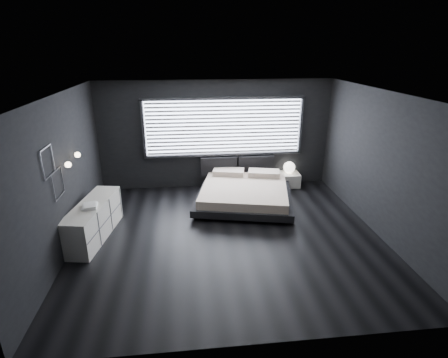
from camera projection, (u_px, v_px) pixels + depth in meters
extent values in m
plane|color=black|center=(229.00, 236.00, 7.02)|extent=(6.00, 6.00, 0.00)
plane|color=silver|center=(229.00, 94.00, 6.02)|extent=(6.00, 6.00, 0.00)
cube|color=black|center=(216.00, 135.00, 9.07)|extent=(6.00, 0.04, 2.80)
cube|color=black|center=(259.00, 251.00, 3.97)|extent=(6.00, 0.04, 2.80)
cube|color=black|center=(62.00, 176.00, 6.21)|extent=(0.04, 5.50, 2.80)
cube|color=black|center=(381.00, 165.00, 6.83)|extent=(0.04, 5.50, 2.80)
cube|color=white|center=(224.00, 127.00, 9.00)|extent=(4.00, 0.02, 1.38)
cube|color=#47474C|center=(143.00, 129.00, 8.76)|extent=(0.06, 0.08, 1.48)
cube|color=#47474C|center=(301.00, 125.00, 9.18)|extent=(0.06, 0.08, 1.48)
cube|color=#47474C|center=(224.00, 99.00, 8.71)|extent=(4.14, 0.08, 0.06)
cube|color=#47474C|center=(224.00, 155.00, 9.23)|extent=(4.14, 0.08, 0.06)
cube|color=silver|center=(224.00, 128.00, 8.94)|extent=(3.94, 0.03, 1.32)
cube|color=black|center=(219.00, 167.00, 9.27)|extent=(0.96, 0.16, 0.52)
cube|color=black|center=(256.00, 165.00, 9.38)|extent=(0.96, 0.16, 0.52)
cylinder|color=silver|center=(64.00, 165.00, 6.19)|extent=(0.10, 0.02, 0.02)
sphere|color=#FFE5B7|center=(68.00, 165.00, 6.20)|extent=(0.11, 0.11, 0.11)
cylinder|color=silver|center=(74.00, 155.00, 6.75)|extent=(0.10, 0.02, 0.02)
sphere|color=#FFE5B7|center=(78.00, 155.00, 6.76)|extent=(0.11, 0.11, 0.11)
cube|color=#47474C|center=(45.00, 148.00, 5.46)|extent=(0.01, 0.46, 0.02)
cube|color=#47474C|center=(50.00, 176.00, 5.63)|extent=(0.01, 0.46, 0.02)
cube|color=#47474C|center=(53.00, 158.00, 5.76)|extent=(0.01, 0.02, 0.46)
cube|color=#47474C|center=(42.00, 167.00, 5.33)|extent=(0.01, 0.02, 0.46)
cube|color=#47474C|center=(56.00, 171.00, 5.86)|extent=(0.01, 0.46, 0.02)
cube|color=#47474C|center=(60.00, 196.00, 6.03)|extent=(0.01, 0.46, 0.02)
cube|color=#47474C|center=(62.00, 179.00, 6.16)|extent=(0.01, 0.02, 0.46)
cube|color=#47474C|center=(53.00, 189.00, 5.73)|extent=(0.01, 0.02, 0.46)
cube|color=black|center=(199.00, 216.00, 7.75)|extent=(0.15, 0.15, 0.08)
cube|color=black|center=(286.00, 220.00, 7.55)|extent=(0.15, 0.15, 0.08)
cube|color=black|center=(210.00, 187.00, 9.35)|extent=(0.15, 0.15, 0.08)
cube|color=black|center=(283.00, 190.00, 9.15)|extent=(0.15, 0.15, 0.08)
cube|color=black|center=(244.00, 197.00, 8.41)|extent=(2.64, 2.56, 0.16)
cube|color=beige|center=(244.00, 190.00, 8.34)|extent=(2.37, 2.37, 0.20)
cube|color=beige|center=(229.00, 172.00, 9.06)|extent=(0.86, 0.59, 0.13)
cube|color=beige|center=(264.00, 173.00, 8.97)|extent=(0.86, 0.59, 0.13)
cube|color=white|center=(287.00, 179.00, 9.47)|extent=(0.64, 0.54, 0.36)
sphere|color=white|center=(289.00, 167.00, 9.39)|extent=(0.31, 0.31, 0.31)
cube|color=white|center=(94.00, 220.00, 6.87)|extent=(0.80, 1.87, 0.72)
cube|color=#47474C|center=(106.00, 221.00, 6.86)|extent=(0.31, 1.76, 0.70)
cube|color=white|center=(90.00, 206.00, 6.58)|extent=(0.30, 0.37, 0.04)
cube|color=white|center=(90.00, 205.00, 6.55)|extent=(0.28, 0.34, 0.03)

